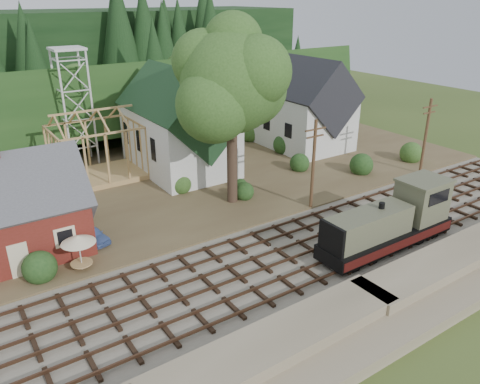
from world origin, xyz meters
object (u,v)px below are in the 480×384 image
locomotive (392,223)px  car_red (309,139)px  car_blue (92,235)px  patio_set (78,241)px

locomotive → car_red: 25.00m
car_blue → car_red: size_ratio=0.71×
locomotive → patio_set: 21.89m
car_red → patio_set: patio_set is taller
car_red → patio_set: (-31.52, -12.93, 1.48)m
car_blue → car_red: bearing=2.8°
car_red → patio_set: bearing=140.5°
car_blue → patio_set: patio_set is taller
patio_set → locomotive: bearing=-24.8°
car_blue → car_red: 31.24m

